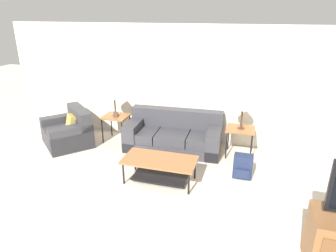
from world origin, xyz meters
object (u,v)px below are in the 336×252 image
side_table_left (116,118)px  side_table_right (240,131)px  coffee_table (160,165)px  table_lamp_right (243,104)px  couch (174,136)px  table_lamp_left (114,94)px  armchair (69,132)px  backpack (243,167)px

side_table_left → side_table_right: (2.79, 0.00, 0.00)m
coffee_table → table_lamp_right: (1.27, 1.44, 0.80)m
couch → table_lamp_left: size_ratio=3.23×
coffee_table → couch: bearing=95.0°
coffee_table → table_lamp_right: bearing=48.4°
armchair → table_lamp_left: size_ratio=2.24×
couch → table_lamp_right: size_ratio=3.23×
couch → side_table_left: couch is taller
side_table_left → table_lamp_left: size_ratio=0.95×
coffee_table → armchair: bearing=158.6°
coffee_table → table_lamp_left: 2.24m
table_lamp_right → backpack: 1.28m
side_table_right → backpack: bearing=-81.9°
coffee_table → side_table_right: side_table_right is taller
table_lamp_left → coffee_table: bearing=-43.5°
table_lamp_left → table_lamp_right: same height
armchair → side_table_right: (3.75, 0.47, 0.26)m
couch → backpack: bearing=-29.0°
table_lamp_right → backpack: size_ratio=1.46×
side_table_right → backpack: 0.96m
table_lamp_left → table_lamp_right: size_ratio=1.00×
table_lamp_left → couch: bearing=-1.8°
coffee_table → backpack: 1.51m
armchair → backpack: armchair is taller
side_table_right → couch: bearing=-178.2°
backpack → armchair: bearing=173.8°
side_table_right → table_lamp_left: 2.85m
couch → coffee_table: 1.40m
couch → armchair: size_ratio=1.44×
side_table_left → side_table_right: bearing=0.0°
side_table_left → backpack: (2.91, -0.89, -0.33)m
couch → coffee_table: bearing=-85.0°
side_table_right → table_lamp_right: table_lamp_right is taller
armchair → backpack: 3.90m
table_lamp_left → backpack: size_ratio=1.46×
couch → side_table_right: size_ratio=3.42×
side_table_right → table_lamp_left: table_lamp_left is taller
table_lamp_left → backpack: 3.18m
table_lamp_right → side_table_right: bearing=-116.6°
table_lamp_right → armchair: bearing=-172.9°
couch → side_table_right: 1.42m
side_table_right → table_lamp_right: 0.58m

